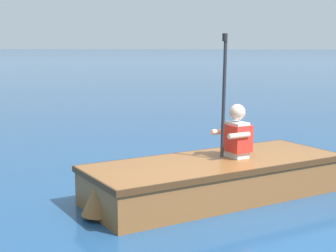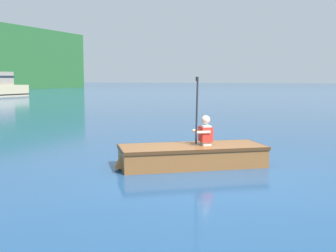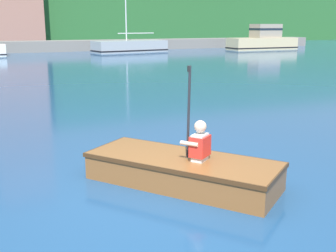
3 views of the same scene
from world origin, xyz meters
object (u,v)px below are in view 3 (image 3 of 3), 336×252
at_px(moored_boat_dock_center_far, 130,47).
at_px(rowboat_foreground, 180,168).
at_px(person_paddler, 199,142).
at_px(moored_boat_dock_west_inner, 263,40).

distance_m(moored_boat_dock_center_far, rowboat_foreground, 30.27).
height_order(moored_boat_dock_center_far, person_paddler, moored_boat_dock_center_far).
height_order(rowboat_foreground, person_paddler, person_paddler).
relative_size(moored_boat_dock_center_far, rowboat_foreground, 2.29).
xyz_separation_m(moored_boat_dock_center_far, rowboat_foreground, (-9.18, -28.84, -0.22)).
distance_m(moored_boat_dock_center_far, person_paddler, 30.44).
distance_m(rowboat_foreground, person_paddler, 0.53).
bearing_deg(rowboat_foreground, person_paddler, -53.27).
distance_m(moored_boat_dock_west_inner, person_paddler, 35.15).
relative_size(moored_boat_dock_center_far, person_paddler, 4.99).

